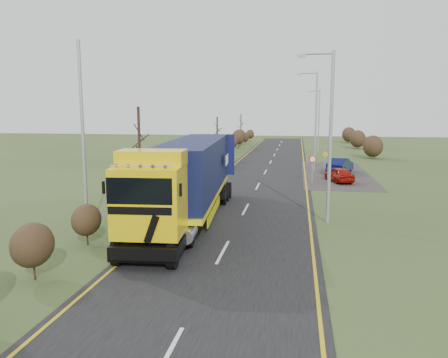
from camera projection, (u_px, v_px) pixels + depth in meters
The scene contains 14 objects.
ground at pixel (236, 227), 22.03m from camera, with size 160.00×160.00×0.00m, color #32451D.
road at pixel (255, 191), 31.76m from camera, with size 8.00×120.00×0.02m, color black.
layby at pixel (335, 174), 40.44m from camera, with size 6.00×18.00×0.02m, color #312F2C.
lane_markings at pixel (255, 192), 31.46m from camera, with size 7.52×116.00×0.01m.
hedgerow at pixel (167, 171), 30.45m from camera, with size 2.24×102.04×6.05m.
lorry at pixel (190, 175), 22.94m from camera, with size 3.59×15.68×4.32m.
car_red_hatchback at pixel (339, 175), 35.74m from camera, with size 1.44×3.59×1.22m, color #910F07.
car_blue_sedan at pixel (340, 165), 40.86m from camera, with size 1.51×4.34×1.43m, color #0B103C.
streetlight_near at pixel (329, 130), 22.23m from camera, with size 1.87×0.18×8.79m.
streetlight_mid at pixel (315, 117), 41.02m from camera, with size 1.99×0.19×9.39m.
streetlight_far at pixel (318, 118), 60.51m from camera, with size 1.83×0.18×8.59m.
left_pole at pixel (83, 139), 20.30m from camera, with size 0.16×0.16×8.99m, color #A1A4A7.
speed_sign at pixel (313, 164), 35.51m from camera, with size 0.61×0.10×2.21m.
warning_board at pixel (325, 158), 44.76m from camera, with size 0.64×0.11×1.67m.
Camera 1 is at (2.95, -21.18, 5.86)m, focal length 35.00 mm.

